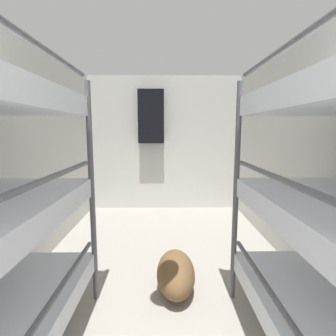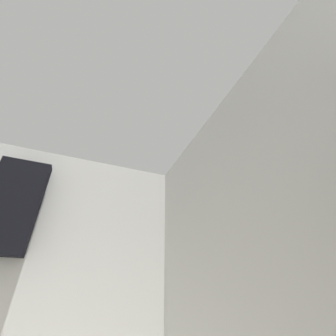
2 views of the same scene
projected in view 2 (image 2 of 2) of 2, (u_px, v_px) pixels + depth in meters
wall_back at (26, 262)px, 2.01m from camera, size 2.77×0.06×2.34m
hanging_coat at (13, 204)px, 2.07m from camera, size 0.44×0.12×0.90m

